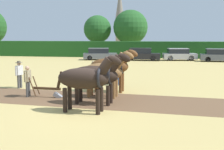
# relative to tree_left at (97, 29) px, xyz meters

# --- Properties ---
(ground_plane) EXTENTS (240.00, 240.00, 0.00)m
(ground_plane) POSITION_rel_tree_left_xyz_m (7.51, -35.57, -4.14)
(ground_plane) COLOR tan
(plowed_furrow_strip) EXTENTS (22.40, 4.91, 0.01)m
(plowed_furrow_strip) POSITION_rel_tree_left_xyz_m (4.26, -33.37, -4.14)
(plowed_furrow_strip) COLOR brown
(plowed_furrow_strip) RESTS_ON ground
(hedgerow) EXTENTS (70.95, 1.75, 2.27)m
(hedgerow) POSITION_rel_tree_left_xyz_m (7.51, -6.56, -3.01)
(hedgerow) COLOR #1E511E
(hedgerow) RESTS_ON ground
(tree_left) EXTENTS (4.62, 4.62, 6.46)m
(tree_left) POSITION_rel_tree_left_xyz_m (0.00, 0.00, 0.00)
(tree_left) COLOR #4C3823
(tree_left) RESTS_ON ground
(tree_center_left) EXTENTS (5.57, 5.57, 7.22)m
(tree_center_left) POSITION_rel_tree_left_xyz_m (5.63, -0.74, 0.28)
(tree_center_left) COLOR #423323
(tree_center_left) RESTS_ON ground
(church_spire) EXTENTS (2.59, 2.59, 16.80)m
(church_spire) POSITION_rel_tree_left_xyz_m (-1.30, 35.13, 4.65)
(church_spire) COLOR gray
(church_spire) RESTS_ON ground
(draft_horse_lead_left) EXTENTS (2.82, 1.04, 2.42)m
(draft_horse_lead_left) POSITION_rel_tree_left_xyz_m (7.55, -35.76, -2.76)
(draft_horse_lead_left) COLOR black
(draft_horse_lead_left) RESTS_ON ground
(draft_horse_lead_right) EXTENTS (2.98, 1.09, 2.41)m
(draft_horse_lead_right) POSITION_rel_tree_left_xyz_m (7.66, -34.32, -2.83)
(draft_horse_lead_right) COLOR black
(draft_horse_lead_right) RESTS_ON ground
(draft_horse_trail_left) EXTENTS (2.78, 1.11, 2.42)m
(draft_horse_trail_left) POSITION_rel_tree_left_xyz_m (7.76, -32.88, -2.84)
(draft_horse_trail_left) COLOR brown
(draft_horse_trail_left) RESTS_ON ground
(draft_horse_trail_right) EXTENTS (2.81, 1.08, 2.43)m
(draft_horse_trail_right) POSITION_rel_tree_left_xyz_m (7.84, -31.44, -2.73)
(draft_horse_trail_right) COLOR brown
(draft_horse_trail_right) RESTS_ON ground
(plow) EXTENTS (1.74, 0.49, 1.13)m
(plow) POSITION_rel_tree_left_xyz_m (5.00, -33.42, -3.82)
(plow) COLOR #4C331E
(plow) RESTS_ON ground
(farmer_at_plow) EXTENTS (0.23, 0.64, 1.58)m
(farmer_at_plow) POSITION_rel_tree_left_xyz_m (3.89, -33.45, -3.23)
(farmer_at_plow) COLOR #4C4C4C
(farmer_at_plow) RESTS_ON ground
(farmer_beside_team) EXTENTS (0.27, 0.66, 1.67)m
(farmer_beside_team) POSITION_rel_tree_left_xyz_m (7.91, -29.34, -3.17)
(farmer_beside_team) COLOR #28334C
(farmer_beside_team) RESTS_ON ground
(farmer_onlooker_right) EXTENTS (0.40, 0.62, 1.62)m
(farmer_onlooker_right) POSITION_rel_tree_left_xyz_m (2.29, -31.31, -3.21)
(farmer_onlooker_right) COLOR #4C4C4C
(farmer_onlooker_right) RESTS_ON ground
(parked_car_far_left) EXTENTS (4.51, 2.57, 1.50)m
(parked_car_far_left) POSITION_rel_tree_left_xyz_m (2.85, -11.39, -3.42)
(parked_car_far_left) COLOR #565B66
(parked_car_far_left) RESTS_ON ground
(parked_car_left) EXTENTS (4.49, 1.93, 1.55)m
(parked_car_left) POSITION_rel_tree_left_xyz_m (8.21, -11.23, -3.40)
(parked_car_left) COLOR black
(parked_car_left) RESTS_ON ground
(parked_car_center_left) EXTENTS (4.30, 2.28, 1.51)m
(parked_car_center_left) POSITION_rel_tree_left_xyz_m (12.83, -10.54, -3.41)
(parked_car_center_left) COLOR #A8A8B2
(parked_car_center_left) RESTS_ON ground
(parked_car_center) EXTENTS (4.35, 1.93, 1.54)m
(parked_car_center) POSITION_rel_tree_left_xyz_m (17.36, -11.35, -3.41)
(parked_car_center) COLOR #565B66
(parked_car_center) RESTS_ON ground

